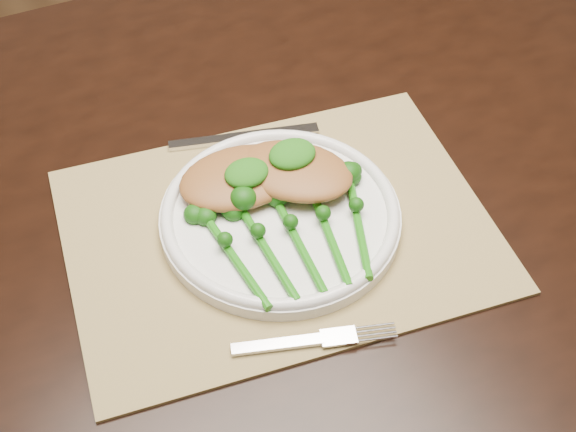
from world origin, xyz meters
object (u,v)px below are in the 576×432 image
dinner_plate (280,215)px  chicken_fillet_left (240,177)px  broccolini_bundle (298,242)px  dining_table (300,323)px  placemat (278,230)px

dinner_plate → chicken_fillet_left: size_ratio=1.89×
broccolini_bundle → dinner_plate: bearing=93.1°
dining_table → dinner_plate: dinner_plate is taller
dining_table → chicken_fillet_left: (-0.10, -0.03, 0.41)m
dinner_plate → chicken_fillet_left: (-0.02, 0.06, 0.02)m
dining_table → chicken_fillet_left: 0.42m
broccolini_bundle → dining_table: bearing=67.5°
dining_table → dinner_plate: bearing=-128.1°
placemat → chicken_fillet_left: 0.07m
placemat → dinner_plate: bearing=57.6°
placemat → broccolini_bundle: bearing=-78.5°
dining_table → broccolini_bundle: 0.43m
placemat → chicken_fillet_left: chicken_fillet_left is taller
chicken_fillet_left → broccolini_bundle: (0.01, -0.11, -0.01)m
chicken_fillet_left → dining_table: bearing=23.6°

